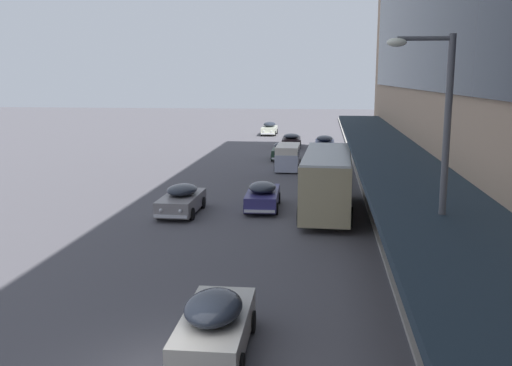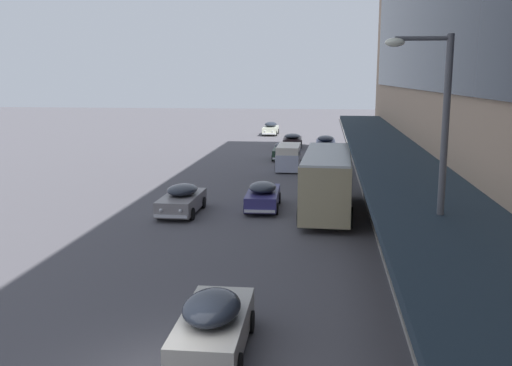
{
  "view_description": "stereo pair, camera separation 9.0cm",
  "coord_description": "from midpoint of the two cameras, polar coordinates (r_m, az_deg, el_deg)",
  "views": [
    {
      "loc": [
        3.56,
        -12.01,
        7.17
      ],
      "look_at": [
        0.39,
        14.57,
        2.2
      ],
      "focal_mm": 40.0,
      "sensor_mm": 36.0,
      "label": 1
    },
    {
      "loc": [
        3.64,
        -12.0,
        7.17
      ],
      "look_at": [
        0.39,
        14.57,
        2.2
      ],
      "focal_mm": 40.0,
      "sensor_mm": 36.0,
      "label": 2
    }
  ],
  "objects": [
    {
      "name": "sedan_lead_near",
      "position": [
        72.5,
        1.32,
        5.48
      ],
      "size": [
        1.89,
        4.87,
        1.63
      ],
      "color": "beige",
      "rests_on": "ground"
    },
    {
      "name": "pedestrian_at_kerb",
      "position": [
        22.37,
        16.58,
        -5.46
      ],
      "size": [
        0.58,
        0.38,
        1.86
      ],
      "color": "#242922",
      "rests_on": "sidewalk_kerb"
    },
    {
      "name": "transit_bus_kerbside_front",
      "position": [
        30.52,
        7.03,
        0.45
      ],
      "size": [
        2.88,
        9.36,
        3.27
      ],
      "color": "tan",
      "rests_on": "ground"
    },
    {
      "name": "vw_van",
      "position": [
        44.97,
        3.16,
        2.74
      ],
      "size": [
        1.91,
        4.55,
        1.96
      ],
      "color": "#B4B9D0",
      "rests_on": "ground"
    },
    {
      "name": "sedan_far_back",
      "position": [
        31.48,
        0.59,
        -1.24
      ],
      "size": [
        1.94,
        4.66,
        1.52
      ],
      "color": "navy",
      "rests_on": "ground"
    },
    {
      "name": "sedan_second_near",
      "position": [
        15.41,
        -4.31,
        -13.88
      ],
      "size": [
        1.87,
        4.34,
        1.67
      ],
      "color": "beige",
      "rests_on": "ground"
    },
    {
      "name": "sedan_second_mid",
      "position": [
        56.15,
        6.83,
        3.93
      ],
      "size": [
        1.96,
        4.76,
        1.62
      ],
      "color": "navy",
      "rests_on": "ground"
    },
    {
      "name": "fire_hydrant",
      "position": [
        27.56,
        12.39,
        -3.75
      ],
      "size": [
        0.2,
        0.4,
        0.7
      ],
      "color": "red",
      "rests_on": "sidewalk_kerb"
    },
    {
      "name": "sedan_trailing_near",
      "position": [
        30.68,
        -7.54,
        -1.63
      ],
      "size": [
        1.95,
        4.52,
        1.53
      ],
      "color": "gray",
      "rests_on": "ground"
    },
    {
      "name": "sedan_trailing_mid",
      "position": [
        59.31,
        3.51,
        4.27
      ],
      "size": [
        2.09,
        4.73,
        1.46
      ],
      "color": "black",
      "rests_on": "ground"
    },
    {
      "name": "street_lamp",
      "position": [
        13.75,
        17.45,
        -0.25
      ],
      "size": [
        1.5,
        0.28,
        7.97
      ],
      "color": "#4C4C51",
      "rests_on": "sidewalk_kerb"
    },
    {
      "name": "sedan_oncoming_rear",
      "position": [
        50.54,
        2.67,
        3.23
      ],
      "size": [
        2.03,
        4.39,
        1.56
      ],
      "color": "#1E3525",
      "rests_on": "ground"
    }
  ]
}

